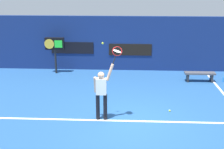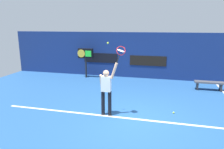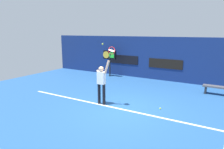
{
  "view_description": "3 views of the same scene",
  "coord_description": "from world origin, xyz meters",
  "px_view_note": "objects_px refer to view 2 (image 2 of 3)",
  "views": [
    {
      "loc": [
        -0.19,
        -9.04,
        4.52
      ],
      "look_at": [
        -0.67,
        0.4,
        1.5
      ],
      "focal_mm": 47.43,
      "sensor_mm": 36.0,
      "label": 1
    },
    {
      "loc": [
        0.91,
        -6.76,
        3.22
      ],
      "look_at": [
        -0.96,
        0.72,
        1.38
      ],
      "focal_mm": 33.33,
      "sensor_mm": 36.0,
      "label": 2
    },
    {
      "loc": [
        3.88,
        -7.16,
        3.15
      ],
      "look_at": [
        -0.69,
        0.42,
        1.3
      ],
      "focal_mm": 33.4,
      "sensor_mm": 36.0,
      "label": 3
    }
  ],
  "objects_px": {
    "tennis_ball": "(108,43)",
    "court_bench": "(209,84)",
    "tennis_racket": "(121,52)",
    "scoreboard_clock": "(86,55)",
    "tennis_player": "(106,89)",
    "spare_ball": "(174,113)"
  },
  "relations": [
    {
      "from": "tennis_ball",
      "to": "court_bench",
      "type": "xyz_separation_m",
      "value": [
        4.17,
        4.13,
        -2.29
      ]
    },
    {
      "from": "tennis_racket",
      "to": "scoreboard_clock",
      "type": "height_order",
      "value": "tennis_racket"
    },
    {
      "from": "tennis_player",
      "to": "spare_ball",
      "type": "distance_m",
      "value": 2.69
    },
    {
      "from": "tennis_ball",
      "to": "court_bench",
      "type": "distance_m",
      "value": 6.3
    },
    {
      "from": "court_bench",
      "to": "spare_ball",
      "type": "relative_size",
      "value": 20.59
    },
    {
      "from": "tennis_racket",
      "to": "scoreboard_clock",
      "type": "relative_size",
      "value": 0.34
    },
    {
      "from": "tennis_player",
      "to": "tennis_ball",
      "type": "height_order",
      "value": "tennis_ball"
    },
    {
      "from": "tennis_player",
      "to": "tennis_racket",
      "type": "relative_size",
      "value": 3.15
    },
    {
      "from": "tennis_racket",
      "to": "spare_ball",
      "type": "bearing_deg",
      "value": 21.76
    },
    {
      "from": "scoreboard_clock",
      "to": "spare_ball",
      "type": "xyz_separation_m",
      "value": [
        5.15,
        -4.38,
        -1.4
      ]
    },
    {
      "from": "tennis_player",
      "to": "tennis_ball",
      "type": "xyz_separation_m",
      "value": [
        0.05,
        0.03,
        1.62
      ]
    },
    {
      "from": "spare_ball",
      "to": "court_bench",
      "type": "bearing_deg",
      "value": 61.86
    },
    {
      "from": "scoreboard_clock",
      "to": "tennis_player",
      "type": "bearing_deg",
      "value": -61.74
    },
    {
      "from": "tennis_player",
      "to": "tennis_racket",
      "type": "distance_m",
      "value": 1.43
    },
    {
      "from": "tennis_racket",
      "to": "tennis_ball",
      "type": "distance_m",
      "value": 0.53
    },
    {
      "from": "scoreboard_clock",
      "to": "spare_ball",
      "type": "distance_m",
      "value": 6.9
    },
    {
      "from": "tennis_racket",
      "to": "spare_ball",
      "type": "relative_size",
      "value": 9.21
    },
    {
      "from": "tennis_player",
      "to": "tennis_racket",
      "type": "xyz_separation_m",
      "value": [
        0.5,
        -0.0,
        1.34
      ]
    },
    {
      "from": "court_bench",
      "to": "tennis_ball",
      "type": "bearing_deg",
      "value": -135.23
    },
    {
      "from": "court_bench",
      "to": "spare_ball",
      "type": "bearing_deg",
      "value": -118.14
    },
    {
      "from": "tennis_player",
      "to": "tennis_ball",
      "type": "bearing_deg",
      "value": 29.99
    },
    {
      "from": "spare_ball",
      "to": "tennis_ball",
      "type": "bearing_deg",
      "value": -162.91
    }
  ]
}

